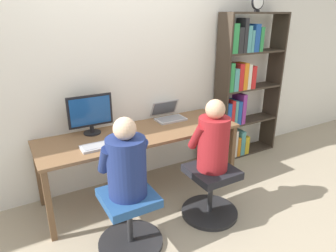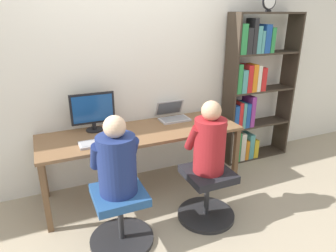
{
  "view_description": "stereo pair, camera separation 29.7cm",
  "coord_description": "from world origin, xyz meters",
  "px_view_note": "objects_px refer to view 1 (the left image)",
  "views": [
    {
      "loc": [
        -1.16,
        -2.25,
        1.83
      ],
      "look_at": [
        0.22,
        0.16,
        0.78
      ],
      "focal_mm": 32.0,
      "sensor_mm": 36.0,
      "label": 1
    },
    {
      "loc": [
        -0.9,
        -2.38,
        1.83
      ],
      "look_at": [
        0.22,
        0.16,
        0.78
      ],
      "focal_mm": 32.0,
      "sensor_mm": 36.0,
      "label": 2
    }
  ],
  "objects_px": {
    "desk_clock": "(258,2)",
    "office_chair_left": "(130,219)",
    "laptop": "(169,115)",
    "office_chair_right": "(211,191)",
    "keyboard": "(104,145)",
    "person_at_laptop": "(213,140)",
    "desktop_monitor": "(91,114)",
    "bookshelf": "(241,91)",
    "person_at_monitor": "(126,163)"
  },
  "relations": [
    {
      "from": "desk_clock",
      "to": "office_chair_left",
      "type": "bearing_deg",
      "value": -158.08
    },
    {
      "from": "laptop",
      "to": "office_chair_left",
      "type": "height_order",
      "value": "laptop"
    },
    {
      "from": "laptop",
      "to": "office_chair_right",
      "type": "distance_m",
      "value": 1.01
    },
    {
      "from": "keyboard",
      "to": "person_at_laptop",
      "type": "relative_size",
      "value": 0.63
    },
    {
      "from": "desktop_monitor",
      "to": "person_at_laptop",
      "type": "height_order",
      "value": "person_at_laptop"
    },
    {
      "from": "office_chair_left",
      "to": "desk_clock",
      "type": "bearing_deg",
      "value": 21.92
    },
    {
      "from": "person_at_laptop",
      "to": "bookshelf",
      "type": "height_order",
      "value": "bookshelf"
    },
    {
      "from": "desktop_monitor",
      "to": "desk_clock",
      "type": "bearing_deg",
      "value": -2.07
    },
    {
      "from": "desktop_monitor",
      "to": "person_at_monitor",
      "type": "bearing_deg",
      "value": -89.64
    },
    {
      "from": "bookshelf",
      "to": "person_at_monitor",
      "type": "bearing_deg",
      "value": -156.04
    },
    {
      "from": "keyboard",
      "to": "desk_clock",
      "type": "relative_size",
      "value": 2.06
    },
    {
      "from": "laptop",
      "to": "keyboard",
      "type": "height_order",
      "value": "laptop"
    },
    {
      "from": "bookshelf",
      "to": "desk_clock",
      "type": "height_order",
      "value": "desk_clock"
    },
    {
      "from": "laptop",
      "to": "person_at_monitor",
      "type": "bearing_deg",
      "value": -134.92
    },
    {
      "from": "person_at_laptop",
      "to": "desk_clock",
      "type": "height_order",
      "value": "desk_clock"
    },
    {
      "from": "office_chair_left",
      "to": "laptop",
      "type": "bearing_deg",
      "value": 45.24
    },
    {
      "from": "desktop_monitor",
      "to": "keyboard",
      "type": "height_order",
      "value": "desktop_monitor"
    },
    {
      "from": "laptop",
      "to": "desk_clock",
      "type": "relative_size",
      "value": 1.66
    },
    {
      "from": "keyboard",
      "to": "bookshelf",
      "type": "bearing_deg",
      "value": 9.89
    },
    {
      "from": "desktop_monitor",
      "to": "laptop",
      "type": "height_order",
      "value": "desktop_monitor"
    },
    {
      "from": "keyboard",
      "to": "desk_clock",
      "type": "bearing_deg",
      "value": 8.03
    },
    {
      "from": "laptop",
      "to": "office_chair_left",
      "type": "xyz_separation_m",
      "value": [
        -0.88,
        -0.89,
        -0.49
      ]
    },
    {
      "from": "desktop_monitor",
      "to": "office_chair_left",
      "type": "bearing_deg",
      "value": -89.65
    },
    {
      "from": "office_chair_left",
      "to": "person_at_laptop",
      "type": "xyz_separation_m",
      "value": [
        0.83,
        0.01,
        0.53
      ]
    },
    {
      "from": "desktop_monitor",
      "to": "keyboard",
      "type": "xyz_separation_m",
      "value": [
        -0.0,
        -0.36,
        -0.19
      ]
    },
    {
      "from": "person_at_monitor",
      "to": "person_at_laptop",
      "type": "xyz_separation_m",
      "value": [
        0.83,
        0.0,
        0.01
      ]
    },
    {
      "from": "desktop_monitor",
      "to": "desk_clock",
      "type": "height_order",
      "value": "desk_clock"
    },
    {
      "from": "office_chair_left",
      "to": "person_at_monitor",
      "type": "height_order",
      "value": "person_at_monitor"
    },
    {
      "from": "bookshelf",
      "to": "laptop",
      "type": "bearing_deg",
      "value": 178.95
    },
    {
      "from": "desktop_monitor",
      "to": "person_at_laptop",
      "type": "bearing_deg",
      "value": -46.5
    },
    {
      "from": "laptop",
      "to": "desk_clock",
      "type": "bearing_deg",
      "value": -3.62
    },
    {
      "from": "desktop_monitor",
      "to": "office_chair_right",
      "type": "relative_size",
      "value": 0.81
    },
    {
      "from": "laptop",
      "to": "bookshelf",
      "type": "xyz_separation_m",
      "value": [
        1.06,
        -0.02,
        0.16
      ]
    },
    {
      "from": "laptop",
      "to": "person_at_laptop",
      "type": "bearing_deg",
      "value": -93.24
    },
    {
      "from": "keyboard",
      "to": "person_at_monitor",
      "type": "height_order",
      "value": "person_at_monitor"
    },
    {
      "from": "laptop",
      "to": "person_at_laptop",
      "type": "distance_m",
      "value": 0.88
    },
    {
      "from": "person_at_monitor",
      "to": "bookshelf",
      "type": "xyz_separation_m",
      "value": [
        1.94,
        0.86,
        0.14
      ]
    },
    {
      "from": "person_at_monitor",
      "to": "bookshelf",
      "type": "height_order",
      "value": "bookshelf"
    },
    {
      "from": "keyboard",
      "to": "bookshelf",
      "type": "relative_size",
      "value": 0.22
    },
    {
      "from": "keyboard",
      "to": "laptop",
      "type": "bearing_deg",
      "value": 22.05
    },
    {
      "from": "person_at_monitor",
      "to": "bookshelf",
      "type": "relative_size",
      "value": 0.35
    },
    {
      "from": "office_chair_right",
      "to": "person_at_laptop",
      "type": "relative_size",
      "value": 0.83
    },
    {
      "from": "bookshelf",
      "to": "desktop_monitor",
      "type": "bearing_deg",
      "value": 179.41
    },
    {
      "from": "desktop_monitor",
      "to": "keyboard",
      "type": "bearing_deg",
      "value": -90.32
    },
    {
      "from": "desktop_monitor",
      "to": "person_at_monitor",
      "type": "distance_m",
      "value": 0.89
    },
    {
      "from": "laptop",
      "to": "person_at_monitor",
      "type": "relative_size",
      "value": 0.52
    },
    {
      "from": "keyboard",
      "to": "desktop_monitor",
      "type": "bearing_deg",
      "value": 89.68
    },
    {
      "from": "laptop",
      "to": "keyboard",
      "type": "distance_m",
      "value": 0.96
    },
    {
      "from": "office_chair_right",
      "to": "person_at_laptop",
      "type": "xyz_separation_m",
      "value": [
        -0.0,
        0.01,
        0.53
      ]
    },
    {
      "from": "desk_clock",
      "to": "person_at_laptop",
      "type": "bearing_deg",
      "value": -145.96
    }
  ]
}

